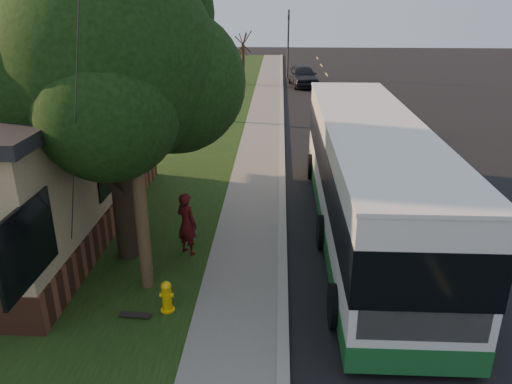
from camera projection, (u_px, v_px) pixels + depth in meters
The scene contains 16 objects.
ground at pixel (283, 316), 11.18m from camera, with size 120.00×120.00×0.00m, color black.
road at pixel (380, 171), 20.28m from camera, with size 8.00×80.00×0.01m, color black.
curb at pixel (282, 168), 20.43m from camera, with size 0.25×80.00×0.12m, color gray.
sidewalk at pixel (258, 168), 20.48m from camera, with size 2.00×80.00×0.08m, color slate.
grass_verge at pixel (173, 167), 20.64m from camera, with size 5.00×80.00×0.07m, color black.
fire_hydrant at pixel (167, 296), 11.13m from camera, with size 0.32×0.32×0.74m.
utility_pole at pixel (130, 100), 10.53m from camera, with size 2.86×3.21×9.07m.
leafy_tree at pixel (112, 64), 11.90m from camera, with size 6.30×6.00×7.80m.
bare_tree_near at pixel (218, 83), 27.23m from camera, with size 1.38×1.21×4.31m.
bare_tree_far at pixel (243, 59), 38.39m from camera, with size 1.38×1.21×4.03m.
traffic_signal at pixel (288, 39), 41.52m from camera, with size 0.18×0.22×5.50m.
transit_bus at pixel (368, 175), 14.43m from camera, with size 2.93×12.71×3.43m.
skateboarder at pixel (187, 224), 13.45m from camera, with size 0.64×0.42×1.76m, color #450D0E.
skateboard_spare at pixel (135, 315), 11.01m from camera, with size 0.73×0.23×0.07m.
dumpster at pixel (30, 187), 16.88m from camera, with size 1.41×1.16×1.17m.
distant_car at pixel (303, 75), 38.59m from camera, with size 1.91×4.74×1.62m, color black.
Camera 1 is at (-0.16, -9.37, 6.73)m, focal length 35.00 mm.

